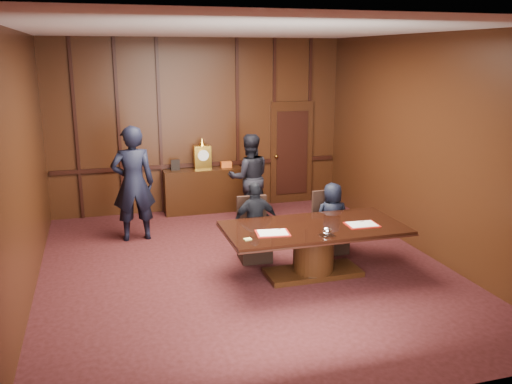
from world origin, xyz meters
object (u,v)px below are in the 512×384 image
signatory_left (256,222)px  sideboard (203,189)px  witness_left (133,184)px  signatory_right (332,218)px  witness_right (249,178)px  conference_table (314,242)px

signatory_left → sideboard: bearing=-87.1°
signatory_left → witness_left: 2.38m
sideboard → signatory_right: bearing=-62.4°
witness_left → witness_right: witness_left is taller
signatory_right → witness_right: size_ratio=0.69×
conference_table → sideboard: bearing=103.4°
signatory_left → witness_left: bearing=-44.4°
sideboard → signatory_left: bearing=-85.2°
signatory_right → witness_left: (-3.03, 1.59, 0.42)m
witness_left → witness_right: (2.23, 0.53, -0.16)m
witness_right → signatory_left: bearing=82.4°
sideboard → witness_left: (-1.48, -1.37, 0.52)m
signatory_right → witness_right: witness_right is taller
conference_table → signatory_left: bearing=129.1°
witness_left → signatory_left: bearing=136.0°
conference_table → signatory_left: size_ratio=2.06×
sideboard → signatory_left: 2.97m
sideboard → conference_table: 3.87m
sideboard → signatory_left: sideboard is taller
conference_table → signatory_right: bearing=50.9°
sideboard → conference_table: (0.90, -3.76, 0.02)m
signatory_left → witness_right: (0.50, 2.12, 0.22)m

